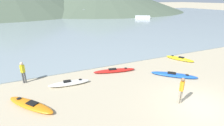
# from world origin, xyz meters

# --- Properties ---
(ground_plane) EXTENTS (400.00, 400.00, 0.00)m
(ground_plane) POSITION_xyz_m (0.00, 0.00, 0.00)
(ground_plane) COLOR tan
(bay_water) EXTENTS (160.00, 70.00, 0.06)m
(bay_water) POSITION_xyz_m (0.00, 42.72, 0.03)
(bay_water) COLOR gray
(bay_water) RESTS_ON ground_plane
(far_hill_midleft) EXTENTS (60.07, 60.07, 7.34)m
(far_hill_midleft) POSITION_xyz_m (-12.21, 89.26, 3.67)
(far_hill_midleft) COLOR #4C5B47
(far_hill_midleft) RESTS_ON ground_plane
(kayak_on_sand_0) EXTENTS (3.55, 1.30, 0.31)m
(kayak_on_sand_0) POSITION_xyz_m (-2.25, 6.33, 0.13)
(kayak_on_sand_0) COLOR red
(kayak_on_sand_0) RESTS_ON ground_plane
(kayak_on_sand_1) EXTENTS (2.69, 3.10, 0.33)m
(kayak_on_sand_1) POSITION_xyz_m (-8.65, 3.82, 0.14)
(kayak_on_sand_1) COLOR orange
(kayak_on_sand_1) RESTS_ON ground_plane
(kayak_on_sand_2) EXTENTS (2.88, 0.84, 0.35)m
(kayak_on_sand_2) POSITION_xyz_m (-6.12, 5.56, 0.15)
(kayak_on_sand_2) COLOR white
(kayak_on_sand_2) RESTS_ON ground_plane
(kayak_on_sand_3) EXTENTS (3.06, 2.89, 0.29)m
(kayak_on_sand_3) POSITION_xyz_m (1.62, 3.64, 0.12)
(kayak_on_sand_3) COLOR blue
(kayak_on_sand_3) RESTS_ON ground_plane
(kayak_on_sand_4) EXTENTS (1.79, 2.73, 0.32)m
(kayak_on_sand_4) POSITION_xyz_m (4.91, 6.37, 0.14)
(kayak_on_sand_4) COLOR yellow
(kayak_on_sand_4) RESTS_ON ground_plane
(person_near_foreground) EXTENTS (0.33, 0.28, 1.62)m
(person_near_foreground) POSITION_xyz_m (-0.73, 0.64, 0.93)
(person_near_foreground) COLOR gray
(person_near_foreground) RESTS_ON ground_plane
(person_near_waterline) EXTENTS (0.32, 0.28, 1.60)m
(person_near_waterline) POSITION_xyz_m (-8.98, 7.27, 0.91)
(person_near_waterline) COLOR #4C4C4C
(person_near_waterline) RESTS_ON ground_plane
(moored_boat_0) EXTENTS (4.74, 4.00, 0.85)m
(moored_boat_0) POSITION_xyz_m (21.89, 38.19, 0.49)
(moored_boat_0) COLOR white
(moored_boat_0) RESTS_ON bay_water
(moored_boat_3) EXTENTS (5.37, 4.54, 2.26)m
(moored_boat_3) POSITION_xyz_m (8.89, 51.62, 0.85)
(moored_boat_3) COLOR navy
(moored_boat_3) RESTS_ON bay_water
(moored_boat_4) EXTENTS (4.17, 4.06, 1.53)m
(moored_boat_4) POSITION_xyz_m (-8.20, 50.56, 0.60)
(moored_boat_4) COLOR #B2B2B7
(moored_boat_4) RESTS_ON bay_water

